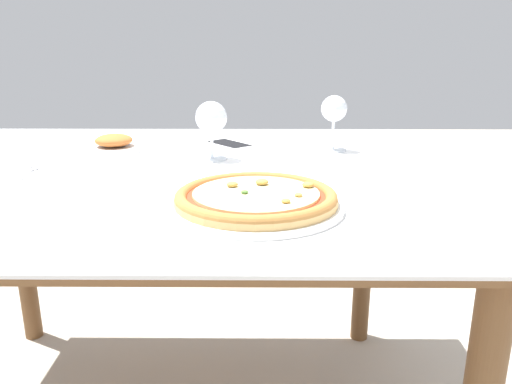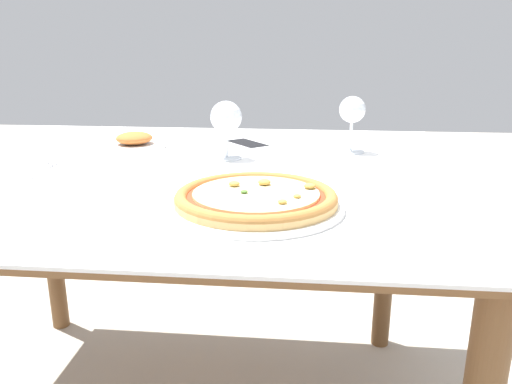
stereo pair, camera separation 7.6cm
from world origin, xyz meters
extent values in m
cube|color=brown|center=(0.00, 0.00, 0.71)|extent=(1.29, 1.02, 0.04)
cube|color=white|center=(0.00, 0.00, 0.73)|extent=(1.39, 1.12, 0.01)
cylinder|color=brown|center=(-0.59, 0.45, 0.35)|extent=(0.06, 0.06, 0.69)
cylinder|color=brown|center=(0.59, 0.45, 0.35)|extent=(0.06, 0.06, 0.69)
cylinder|color=white|center=(0.22, -0.29, 0.74)|extent=(0.31, 0.31, 0.01)
cylinder|color=#E0B26B|center=(0.22, -0.29, 0.75)|extent=(0.28, 0.28, 0.01)
torus|color=#B27538|center=(0.22, -0.29, 0.75)|extent=(0.28, 0.28, 0.02)
cylinder|color=#BC381E|center=(0.22, -0.29, 0.76)|extent=(0.24, 0.24, 0.00)
cylinder|color=beige|center=(0.22, -0.29, 0.76)|extent=(0.22, 0.22, 0.00)
ellipsoid|color=#BC9342|center=(0.18, -0.26, 0.77)|extent=(0.02, 0.02, 0.01)
ellipsoid|color=#BC9342|center=(0.29, -0.32, 0.77)|extent=(0.01, 0.01, 0.01)
ellipsoid|color=#BC9342|center=(0.31, -0.26, 0.77)|extent=(0.02, 0.02, 0.01)
ellipsoid|color=#BC9342|center=(0.27, -0.35, 0.77)|extent=(0.02, 0.02, 0.01)
ellipsoid|color=#BC9342|center=(0.23, -0.24, 0.77)|extent=(0.02, 0.02, 0.01)
ellipsoid|color=#4C7A33|center=(0.20, -0.30, 0.77)|extent=(0.01, 0.01, 0.01)
cube|color=silver|center=(-0.29, -0.09, 0.74)|extent=(0.03, 0.11, 0.00)
cube|color=silver|center=(-0.30, -0.02, 0.74)|extent=(0.03, 0.02, 0.00)
cube|color=silver|center=(-0.31, 0.00, 0.74)|extent=(0.01, 0.05, 0.00)
cube|color=silver|center=(-0.30, 0.00, 0.74)|extent=(0.01, 0.05, 0.00)
cube|color=silver|center=(-0.30, 0.00, 0.74)|extent=(0.01, 0.05, 0.00)
cube|color=silver|center=(-0.29, 0.01, 0.74)|extent=(0.01, 0.05, 0.00)
cylinder|color=silver|center=(0.42, 0.21, 0.73)|extent=(0.07, 0.07, 0.00)
cylinder|color=silver|center=(0.42, 0.21, 0.78)|extent=(0.01, 0.01, 0.08)
sphere|color=silver|center=(0.42, 0.21, 0.85)|extent=(0.07, 0.07, 0.07)
cylinder|color=silver|center=(0.11, 0.10, 0.73)|extent=(0.07, 0.07, 0.00)
cylinder|color=silver|center=(0.11, 0.10, 0.77)|extent=(0.01, 0.01, 0.07)
sphere|color=silver|center=(0.11, 0.10, 0.84)|extent=(0.08, 0.08, 0.08)
cube|color=white|center=(0.14, 0.25, 0.74)|extent=(0.15, 0.16, 0.01)
cube|color=black|center=(0.14, 0.25, 0.74)|extent=(0.13, 0.14, 0.00)
cylinder|color=white|center=(-0.17, 0.21, 0.74)|extent=(0.17, 0.17, 0.01)
ellipsoid|color=#BC662D|center=(-0.17, 0.21, 0.76)|extent=(0.10, 0.10, 0.03)
camera|label=1|loc=(0.23, -1.12, 1.01)|focal=35.00mm
camera|label=2|loc=(0.30, -1.12, 1.01)|focal=35.00mm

